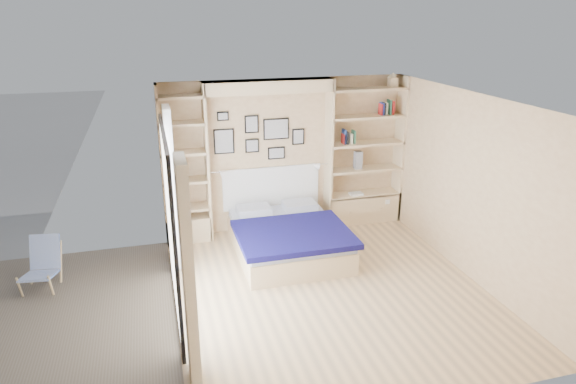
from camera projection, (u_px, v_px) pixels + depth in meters
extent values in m
plane|color=tan|center=(329.00, 289.00, 6.81)|extent=(4.50, 4.50, 0.00)
plane|color=tan|center=(285.00, 155.00, 8.44)|extent=(4.00, 0.00, 4.00)
plane|color=tan|center=(421.00, 291.00, 4.35)|extent=(4.00, 0.00, 4.00)
plane|color=tan|center=(167.00, 217.00, 5.90)|extent=(0.00, 4.50, 4.50)
plane|color=tan|center=(472.00, 187.00, 6.89)|extent=(0.00, 4.50, 4.50)
plane|color=white|center=(334.00, 101.00, 5.98)|extent=(4.50, 4.50, 0.00)
cube|color=#CFB385|center=(207.00, 164.00, 7.96)|extent=(0.04, 0.35, 2.50)
cube|color=#CFB385|center=(329.00, 155.00, 8.46)|extent=(0.04, 0.35, 2.50)
cube|color=#CFB385|center=(269.00, 86.00, 7.82)|extent=(2.00, 0.35, 0.20)
cube|color=#CFB385|center=(399.00, 149.00, 8.77)|extent=(0.04, 0.35, 2.50)
cube|color=#CFB385|center=(162.00, 167.00, 7.79)|extent=(0.04, 0.35, 2.50)
cube|color=#CFB385|center=(362.00, 207.00, 8.95)|extent=(1.30, 0.35, 0.50)
cube|color=#CFB385|center=(189.00, 228.00, 8.22)|extent=(0.70, 0.35, 0.40)
cube|color=black|center=(163.00, 134.00, 5.58)|extent=(0.04, 2.08, 0.06)
cube|color=black|center=(178.00, 309.00, 6.31)|extent=(0.04, 2.08, 0.06)
cube|color=black|center=(177.00, 269.00, 5.03)|extent=(0.04, 0.06, 2.20)
cube|color=black|center=(167.00, 199.00, 6.88)|extent=(0.04, 0.06, 2.20)
cube|color=silver|center=(170.00, 227.00, 5.95)|extent=(0.01, 2.00, 2.20)
cube|color=white|center=(188.00, 277.00, 4.78)|extent=(0.10, 0.45, 2.30)
cube|color=white|center=(172.00, 189.00, 7.14)|extent=(0.10, 0.45, 2.30)
cube|color=#CFB385|center=(363.00, 194.00, 8.87)|extent=(1.30, 0.35, 0.04)
cube|color=#CFB385|center=(364.00, 169.00, 8.72)|extent=(1.30, 0.35, 0.04)
cube|color=#CFB385|center=(365.00, 143.00, 8.57)|extent=(1.30, 0.35, 0.04)
cube|color=#CFB385|center=(367.00, 117.00, 8.42)|extent=(1.30, 0.35, 0.04)
cube|color=#CFB385|center=(368.00, 89.00, 8.27)|extent=(1.30, 0.35, 0.04)
cube|color=#CFB385|center=(187.00, 208.00, 8.11)|extent=(0.70, 0.35, 0.04)
cube|color=#CFB385|center=(185.00, 181.00, 7.96)|extent=(0.70, 0.35, 0.04)
cube|color=#CFB385|center=(183.00, 153.00, 7.81)|extent=(0.70, 0.35, 0.04)
cube|color=#CFB385|center=(181.00, 124.00, 7.66)|extent=(0.70, 0.35, 0.04)
cube|color=#CFB385|center=(179.00, 97.00, 7.52)|extent=(0.70, 0.35, 0.04)
cube|color=#CFB385|center=(288.00, 243.00, 7.78)|extent=(1.53, 1.91, 0.33)
cube|color=#ABAFBB|center=(288.00, 230.00, 7.70)|extent=(1.49, 1.87, 0.10)
cube|color=#0D0B3D|center=(294.00, 234.00, 7.38)|extent=(1.63, 1.34, 0.08)
cube|color=#ABAFBB|center=(254.00, 210.00, 8.17)|extent=(0.52, 0.38, 0.12)
cube|color=#ABAFBB|center=(300.00, 206.00, 8.36)|extent=(0.52, 0.38, 0.12)
cube|color=white|center=(271.00, 187.00, 8.53)|extent=(1.63, 0.04, 0.70)
cube|color=black|center=(224.00, 141.00, 8.07)|extent=(0.32, 0.02, 0.40)
cube|color=gray|center=(224.00, 142.00, 8.06)|extent=(0.28, 0.01, 0.36)
cube|color=black|center=(252.00, 124.00, 8.10)|extent=(0.22, 0.02, 0.28)
cube|color=gray|center=(252.00, 124.00, 8.09)|extent=(0.18, 0.01, 0.24)
cube|color=black|center=(252.00, 146.00, 8.22)|extent=(0.22, 0.02, 0.22)
cube|color=gray|center=(252.00, 146.00, 8.21)|extent=(0.18, 0.01, 0.18)
cube|color=black|center=(276.00, 129.00, 8.23)|extent=(0.42, 0.02, 0.34)
cube|color=gray|center=(276.00, 129.00, 8.22)|extent=(0.38, 0.01, 0.30)
cube|color=black|center=(276.00, 153.00, 8.36)|extent=(0.28, 0.02, 0.20)
cube|color=gray|center=(277.00, 153.00, 8.35)|extent=(0.24, 0.01, 0.16)
cube|color=black|center=(298.00, 137.00, 8.37)|extent=(0.20, 0.02, 0.26)
cube|color=gray|center=(298.00, 137.00, 8.36)|extent=(0.16, 0.01, 0.22)
cube|color=black|center=(223.00, 116.00, 7.94)|extent=(0.18, 0.02, 0.14)
cube|color=gray|center=(223.00, 116.00, 7.93)|extent=(0.14, 0.01, 0.10)
cylinder|color=silver|center=(217.00, 172.00, 7.97)|extent=(0.20, 0.02, 0.02)
cone|color=white|center=(223.00, 173.00, 8.00)|extent=(0.13, 0.12, 0.15)
cylinder|color=silver|center=(322.00, 164.00, 8.40)|extent=(0.20, 0.02, 0.02)
cone|color=white|center=(316.00, 166.00, 8.38)|extent=(0.13, 0.12, 0.15)
cube|color=#A51E1E|center=(343.00, 139.00, 8.43)|extent=(0.02, 0.15, 0.17)
cube|color=navy|center=(344.00, 137.00, 8.42)|extent=(0.03, 0.15, 0.24)
cube|color=black|center=(347.00, 138.00, 8.44)|extent=(0.03, 0.15, 0.20)
cube|color=#BFB28C|center=(350.00, 138.00, 8.46)|extent=(0.04, 0.15, 0.17)
cube|color=#26593F|center=(353.00, 137.00, 8.46)|extent=(0.03, 0.15, 0.21)
cube|color=#A51E1E|center=(381.00, 109.00, 8.44)|extent=(0.02, 0.15, 0.18)
cube|color=navy|center=(382.00, 109.00, 8.44)|extent=(0.03, 0.15, 0.20)
cube|color=black|center=(383.00, 109.00, 8.44)|extent=(0.03, 0.15, 0.20)
cube|color=#BFB28C|center=(385.00, 109.00, 8.45)|extent=(0.04, 0.15, 0.20)
cube|color=#26593F|center=(389.00, 107.00, 8.46)|extent=(0.03, 0.15, 0.24)
cube|color=red|center=(392.00, 107.00, 8.48)|extent=(0.03, 0.15, 0.22)
cube|color=navy|center=(179.00, 175.00, 7.90)|extent=(0.02, 0.15, 0.17)
cube|color=black|center=(181.00, 173.00, 7.89)|extent=(0.03, 0.15, 0.23)
cube|color=#BFB28C|center=(185.00, 173.00, 7.91)|extent=(0.03, 0.15, 0.22)
cube|color=#CFB385|center=(393.00, 82.00, 8.33)|extent=(0.13, 0.13, 0.15)
cone|color=#CFB385|center=(393.00, 75.00, 8.30)|extent=(0.20, 0.20, 0.08)
cube|color=slate|center=(358.00, 160.00, 8.63)|extent=(0.12, 0.12, 0.30)
cube|color=white|center=(356.00, 194.00, 8.77)|extent=(0.22, 0.16, 0.03)
cube|color=#695B4D|center=(34.00, 331.00, 5.92)|extent=(3.20, 4.00, 0.05)
cylinder|color=tan|center=(20.00, 288.00, 6.51)|extent=(0.05, 0.12, 0.34)
cylinder|color=tan|center=(51.00, 286.00, 6.55)|extent=(0.05, 0.12, 0.34)
cylinder|color=tan|center=(32.00, 265.00, 6.92)|extent=(0.07, 0.28, 0.56)
cylinder|color=tan|center=(61.00, 263.00, 6.96)|extent=(0.07, 0.28, 0.56)
cube|color=#2A46A1|center=(39.00, 276.00, 6.66)|extent=(0.45, 0.52, 0.13)
cube|color=#2A46A1|center=(45.00, 252.00, 6.91)|extent=(0.41, 0.24, 0.45)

